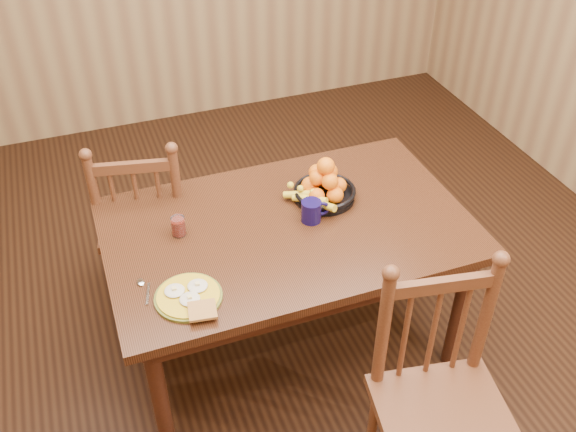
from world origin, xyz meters
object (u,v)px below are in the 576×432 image
object	(u,v)px
breakfast_plate	(189,297)
coffee_mug	(312,211)
chair_far	(146,222)
fruit_bowl	(323,187)
dining_table	(288,240)
chair_near	(441,404)

from	to	relation	value
breakfast_plate	coffee_mug	xyz separation A→B (m)	(0.63, 0.29, 0.04)
chair_far	fruit_bowl	world-z (taller)	chair_far
dining_table	fruit_bowl	xyz separation A→B (m)	(0.22, 0.13, 0.15)
chair_near	fruit_bowl	xyz separation A→B (m)	(-0.04, 1.04, 0.30)
dining_table	coffee_mug	bearing A→B (deg)	-1.49
chair_near	breakfast_plate	world-z (taller)	chair_near
breakfast_plate	coffee_mug	distance (m)	0.69
chair_far	coffee_mug	size ratio (longest dim) A/B	7.52
chair_near	fruit_bowl	distance (m)	1.09
dining_table	fruit_bowl	bearing A→B (deg)	30.02
chair_far	breakfast_plate	world-z (taller)	chair_far
dining_table	coffee_mug	size ratio (longest dim) A/B	11.95
chair_far	fruit_bowl	size ratio (longest dim) A/B	3.11
coffee_mug	dining_table	bearing A→B (deg)	178.51
fruit_bowl	coffee_mug	bearing A→B (deg)	-129.56
chair_far	chair_near	world-z (taller)	chair_near
dining_table	chair_far	xyz separation A→B (m)	(-0.56, 0.58, -0.18)
breakfast_plate	coffee_mug	size ratio (longest dim) A/B	2.20
breakfast_plate	chair_far	bearing A→B (deg)	92.89
fruit_bowl	chair_near	bearing A→B (deg)	-87.61
chair_near	fruit_bowl	bearing A→B (deg)	102.30
chair_near	coffee_mug	distance (m)	0.97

